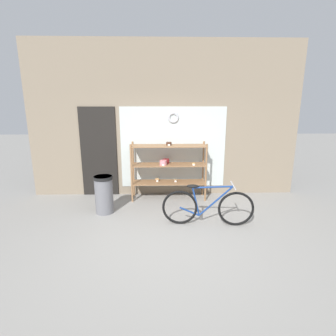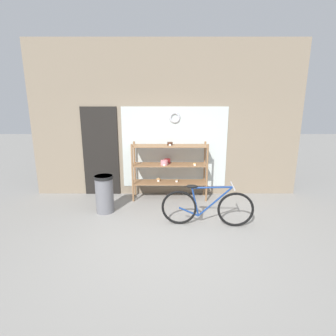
{
  "view_description": "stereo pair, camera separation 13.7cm",
  "coord_description": "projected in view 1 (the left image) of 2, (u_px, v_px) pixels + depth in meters",
  "views": [
    {
      "loc": [
        -0.09,
        -3.88,
        2.18
      ],
      "look_at": [
        0.04,
        0.95,
        0.98
      ],
      "focal_mm": 28.0,
      "sensor_mm": 36.0,
      "label": 1
    },
    {
      "loc": [
        0.05,
        -3.88,
        2.18
      ],
      "look_at": [
        0.04,
        0.95,
        0.98
      ],
      "focal_mm": 28.0,
      "sensor_mm": 36.0,
      "label": 2
    }
  ],
  "objects": [
    {
      "name": "storefront_facade",
      "position": [
        163.0,
        122.0,
        6.09
      ],
      "size": [
        6.3,
        0.13,
        3.56
      ],
      "color": "gray",
      "rests_on": "ground_plane"
    },
    {
      "name": "bicycle",
      "position": [
        207.0,
        207.0,
        4.74
      ],
      "size": [
        1.66,
        0.46,
        0.78
      ],
      "rotation": [
        0.0,
        0.0,
        -0.09
      ],
      "color": "black",
      "rests_on": "ground_plane"
    },
    {
      "name": "ground_plane",
      "position": [
        167.0,
        240.0,
        4.29
      ],
      "size": [
        30.0,
        30.0,
        0.0
      ],
      "primitive_type": "plane",
      "color": "gray"
    },
    {
      "name": "trash_bin",
      "position": [
        104.0,
        193.0,
        5.26
      ],
      "size": [
        0.38,
        0.38,
        0.77
      ],
      "color": "slate",
      "rests_on": "ground_plane"
    },
    {
      "name": "display_case",
      "position": [
        168.0,
        165.0,
        5.98
      ],
      "size": [
        1.7,
        0.45,
        1.32
      ],
      "color": "#8E6642",
      "rests_on": "ground_plane"
    }
  ]
}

